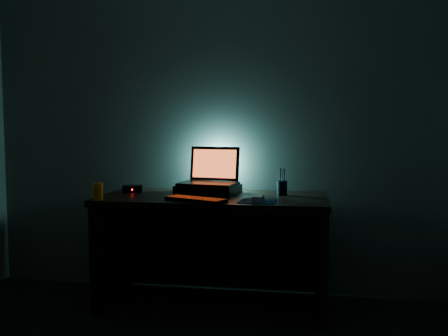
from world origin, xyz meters
name	(u,v)px	position (x,y,z in m)	size (l,w,h in m)	color
room	(126,115)	(0.00, 0.00, 1.25)	(3.50, 4.00, 2.50)	black
desk	(215,232)	(0.00, 1.67, 0.49)	(1.50, 0.70, 0.75)	black
riser	(208,189)	(-0.06, 1.73, 0.78)	(0.40, 0.30, 0.06)	black
laptop	(211,176)	(-0.05, 1.78, 0.87)	(0.42, 0.34, 0.26)	black
keyboard	(196,199)	(-0.06, 1.36, 0.76)	(0.41, 0.27, 0.02)	black
mousepad	(258,201)	(0.32, 1.41, 0.75)	(0.22, 0.20, 0.00)	navy
mouse	(258,198)	(0.32, 1.41, 0.77)	(0.06, 0.11, 0.03)	#9C9BA1
pen_cup	(282,188)	(0.45, 1.73, 0.80)	(0.07, 0.07, 0.10)	black
juice_glass	(98,192)	(-0.68, 1.32, 0.80)	(0.06, 0.06, 0.11)	#F7B10D
router	(132,189)	(-0.60, 1.73, 0.77)	(0.16, 0.15, 0.05)	black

